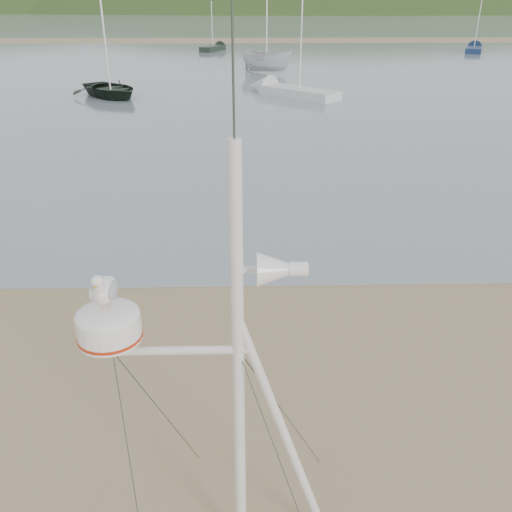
{
  "coord_description": "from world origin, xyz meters",
  "views": [
    {
      "loc": [
        2.01,
        -5.69,
        5.37
      ],
      "look_at": [
        2.17,
        1.0,
        2.14
      ],
      "focal_mm": 38.0,
      "sensor_mm": 36.0,
      "label": 1
    }
  ],
  "objects_px": {
    "boat_dark": "(107,55)",
    "sailboat_white_near": "(278,89)",
    "sailboat_dark_mid": "(218,47)",
    "boat_white": "(267,41)",
    "sailboat_blue_far": "(474,48)",
    "mast_rig": "(233,458)"
  },
  "relations": [
    {
      "from": "boat_white",
      "to": "sailboat_white_near",
      "type": "bearing_deg",
      "value": -141.37
    },
    {
      "from": "mast_rig",
      "to": "sailboat_dark_mid",
      "type": "distance_m",
      "value": 58.2
    },
    {
      "from": "mast_rig",
      "to": "sailboat_white_near",
      "type": "xyz_separation_m",
      "value": [
        2.26,
        29.41,
        -1.0
      ]
    },
    {
      "from": "sailboat_dark_mid",
      "to": "sailboat_blue_far",
      "type": "relative_size",
      "value": 0.83
    },
    {
      "from": "boat_dark",
      "to": "sailboat_blue_far",
      "type": "height_order",
      "value": "sailboat_blue_far"
    },
    {
      "from": "boat_dark",
      "to": "sailboat_white_near",
      "type": "distance_m",
      "value": 9.96
    },
    {
      "from": "boat_white",
      "to": "sailboat_blue_far",
      "type": "bearing_deg",
      "value": -15.49
    },
    {
      "from": "sailboat_dark_mid",
      "to": "sailboat_white_near",
      "type": "distance_m",
      "value": 29.12
    },
    {
      "from": "boat_white",
      "to": "sailboat_white_near",
      "type": "relative_size",
      "value": 0.7
    },
    {
      "from": "mast_rig",
      "to": "sailboat_white_near",
      "type": "height_order",
      "value": "sailboat_white_near"
    },
    {
      "from": "boat_dark",
      "to": "boat_white",
      "type": "bearing_deg",
      "value": 7.24
    },
    {
      "from": "boat_dark",
      "to": "sailboat_blue_far",
      "type": "distance_m",
      "value": 42.67
    },
    {
      "from": "mast_rig",
      "to": "sailboat_white_near",
      "type": "distance_m",
      "value": 29.51
    },
    {
      "from": "mast_rig",
      "to": "boat_dark",
      "type": "distance_m",
      "value": 29.41
    },
    {
      "from": "boat_dark",
      "to": "boat_white",
      "type": "distance_m",
      "value": 14.1
    },
    {
      "from": "sailboat_dark_mid",
      "to": "sailboat_white_near",
      "type": "xyz_separation_m",
      "value": [
        4.75,
        -28.73,
        -0.0
      ]
    },
    {
      "from": "sailboat_white_near",
      "to": "boat_dark",
      "type": "bearing_deg",
      "value": -174.27
    },
    {
      "from": "boat_dark",
      "to": "sailboat_white_near",
      "type": "relative_size",
      "value": 0.71
    },
    {
      "from": "boat_dark",
      "to": "sailboat_dark_mid",
      "type": "xyz_separation_m",
      "value": [
        4.96,
        29.71,
        -2.02
      ]
    },
    {
      "from": "sailboat_dark_mid",
      "to": "sailboat_blue_far",
      "type": "xyz_separation_m",
      "value": [
        27.15,
        -1.68,
        -0.0
      ]
    },
    {
      "from": "boat_white",
      "to": "sailboat_dark_mid",
      "type": "xyz_separation_m",
      "value": [
        -4.45,
        19.2,
        -2.0
      ]
    },
    {
      "from": "boat_white",
      "to": "boat_dark",
      "type": "bearing_deg",
      "value": 175.0
    }
  ]
}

